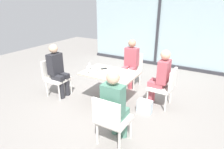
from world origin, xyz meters
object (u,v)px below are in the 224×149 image
wine_glass_2 (97,66)px  handbag_0 (119,87)px  chair_near_window (132,67)px  person_front_right (115,104)px  wine_glass_0 (92,69)px  wine_glass_1 (117,69)px  chair_side_end (55,75)px  chair_far_right (165,85)px  coffee_cup (110,72)px  wine_glass_4 (87,68)px  wine_glass_5 (89,64)px  person_near_window (131,61)px  handbag_1 (145,106)px  chair_front_right (111,118)px  wine_glass_3 (129,70)px  person_far_right (161,76)px  person_side_end (57,68)px  cell_phone_on_table (104,69)px  dining_table_main (110,81)px

wine_glass_2 → handbag_0: 1.00m
chair_near_window → person_front_right: size_ratio=0.69×
wine_glass_0 → wine_glass_1: 0.51m
chair_side_end → chair_far_right: bearing=17.3°
chair_side_end → coffee_cup: size_ratio=9.67×
chair_far_right → chair_side_end: 2.56m
wine_glass_4 → wine_glass_5: bearing=116.3°
handbag_0 → wine_glass_0: bearing=-79.0°
chair_near_window → wine_glass_5: wine_glass_5 is taller
handbag_0 → wine_glass_4: bearing=-86.2°
chair_near_window → person_near_window: person_near_window is taller
person_front_right → handbag_1: size_ratio=4.20×
chair_far_right → person_front_right: size_ratio=0.69×
person_front_right → handbag_0: 1.88m
chair_far_right → chair_front_right: 1.67m
wine_glass_3 → wine_glass_5: bearing=-175.0°
person_far_right → handbag_1: 0.74m
person_front_right → wine_glass_0: bearing=141.7°
person_far_right → person_front_right: 1.54m
chair_near_window → wine_glass_3: size_ratio=4.70×
chair_far_right → chair_near_window: bearing=147.0°
chair_near_window → wine_glass_4: 1.55m
person_far_right → handbag_0: (-1.04, 0.11, -0.56)m
person_side_end → wine_glass_4: 0.89m
chair_front_right → wine_glass_2: 1.48m
person_side_end → handbag_1: size_ratio=4.20×
cell_phone_on_table → handbag_1: size_ratio=0.48×
dining_table_main → wine_glass_4: bearing=-141.1°
person_side_end → person_far_right: bearing=18.9°
chair_side_end → chair_front_right: same height
wine_glass_5 → chair_far_right: bearing=18.5°
chair_near_window → person_far_right: bearing=-35.8°
person_front_right → wine_glass_1: size_ratio=6.81×
person_near_window → person_front_right: (0.73, -2.12, 0.00)m
chair_front_right → handbag_1: size_ratio=2.90×
chair_near_window → person_side_end: size_ratio=0.69×
chair_near_window → chair_far_right: same height
dining_table_main → handbag_1: 0.92m
wine_glass_4 → wine_glass_5: (-0.11, 0.23, 0.00)m
person_front_right → cell_phone_on_table: bearing=128.8°
chair_front_right → person_near_window: size_ratio=0.69×
dining_table_main → wine_glass_1: size_ratio=6.32×
chair_side_end → handbag_1: chair_side_end is taller
wine_glass_1 → wine_glass_2: 0.44m
chair_side_end → dining_table_main: bearing=12.7°
chair_near_window → chair_front_right: 2.45m
wine_glass_5 → handbag_0: 1.05m
chair_front_right → wine_glass_0: size_ratio=4.70×
dining_table_main → handbag_1: dining_table_main is taller
wine_glass_3 → coffee_cup: bearing=-171.2°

